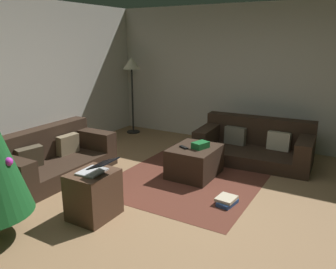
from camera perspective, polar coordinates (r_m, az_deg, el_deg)
name	(u,v)px	position (r m, az deg, el deg)	size (l,w,h in m)	color
ground_plane	(185,214)	(4.08, 2.81, -13.17)	(6.40, 6.40, 0.00)	#93704C
rear_partition	(2,85)	(5.77, -26.10, 7.48)	(6.40, 0.12, 2.60)	beige
corner_partition	(265,77)	(6.56, 15.95, 9.27)	(0.12, 6.40, 2.60)	beige
couch_left	(51,158)	(5.31, -18.94, -3.80)	(1.80, 0.88, 0.70)	#332319
couch_right	(255,145)	(5.89, 14.40, -1.70)	(1.08, 1.88, 0.68)	#332319
ottoman	(195,161)	(5.08, 4.49, -4.49)	(0.77, 0.63, 0.44)	#332319
gift_box	(200,145)	(4.96, 5.46, -1.78)	(0.24, 0.16, 0.09)	#19662D
tv_remote	(184,147)	(4.95, 2.66, -2.16)	(0.05, 0.16, 0.02)	black
side_table	(94,195)	(3.99, -12.35, -9.82)	(0.52, 0.44, 0.54)	#4C3323
laptop	(96,168)	(3.83, -11.93, -5.59)	(0.33, 0.41, 0.18)	silver
book_stack	(227,201)	(4.33, 9.84, -10.89)	(0.30, 0.24, 0.09)	#2D5193
corner_lamp	(132,69)	(7.25, -6.12, 10.87)	(0.36, 0.36, 1.61)	black
area_rug	(194,175)	(5.15, 4.44, -6.75)	(2.60, 2.00, 0.01)	#5B2D21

